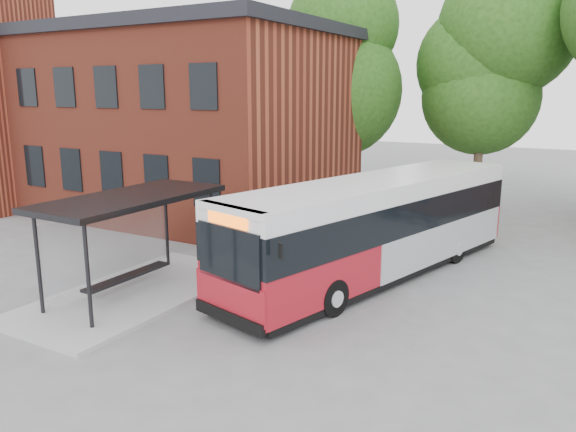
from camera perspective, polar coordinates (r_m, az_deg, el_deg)
The scene contains 6 objects.
ground at distance 14.75m, azimuth 0.38°, elevation -9.91°, with size 100.00×100.00×0.00m, color slate.
station_building at distance 28.74m, azimuth -13.58°, elevation 9.44°, with size 18.40×10.40×8.50m, color maroon, non-canonical shape.
bus_shelter at distance 16.17m, azimuth -15.44°, elevation -2.92°, with size 3.60×7.00×2.90m, color black, non-canonical shape.
tree_0 at distance 30.62m, azimuth 5.57°, elevation 12.24°, with size 7.92×7.92×11.00m, color #1F4712, non-canonical shape.
tree_1 at distance 29.42m, azimuth 19.14°, elevation 11.02°, with size 7.92×7.92×10.40m, color #1F4712, non-canonical shape.
city_bus at distance 17.47m, azimuth 9.07°, elevation -1.21°, with size 2.56×12.03×3.06m, color maroon, non-canonical shape.
Camera 1 is at (6.73, -11.85, 5.63)m, focal length 35.00 mm.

